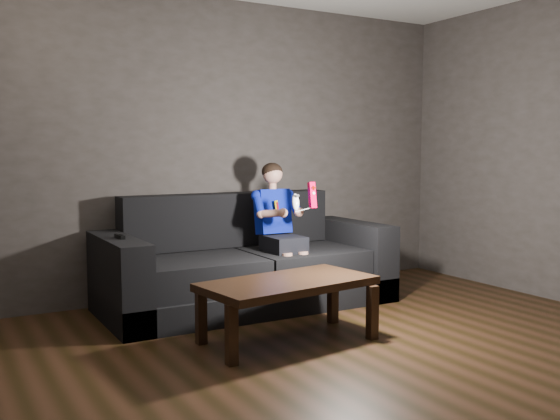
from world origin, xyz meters
TOP-DOWN VIEW (x-y plane):
  - floor at (0.00, 0.00)m, footprint 5.00×5.00m
  - back_wall at (0.00, 2.50)m, footprint 5.00×0.04m
  - sofa at (0.03, 1.94)m, footprint 2.45×1.06m
  - child at (0.31, 1.86)m, footprint 0.43×0.53m
  - wii_remote_red at (0.39, 1.45)m, footprint 0.06×0.08m
  - nunchuk_white at (0.24, 1.45)m, footprint 0.08×0.10m
  - wii_remote_black at (-1.07, 1.84)m, footprint 0.04×0.15m
  - coffee_table at (-0.17, 0.87)m, footprint 1.27×0.76m

SIDE VIEW (x-z plane):
  - floor at x=0.00m, z-range 0.00..0.00m
  - sofa at x=0.03m, z-range -0.16..0.78m
  - coffee_table at x=-0.17m, z-range 0.16..0.60m
  - wii_remote_black at x=-1.07m, z-range 0.67..0.70m
  - child at x=0.31m, z-range 0.22..1.28m
  - nunchuk_white at x=0.24m, z-range 0.84..0.99m
  - wii_remote_red at x=0.39m, z-range 0.86..1.08m
  - back_wall at x=0.00m, z-range 0.00..2.70m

